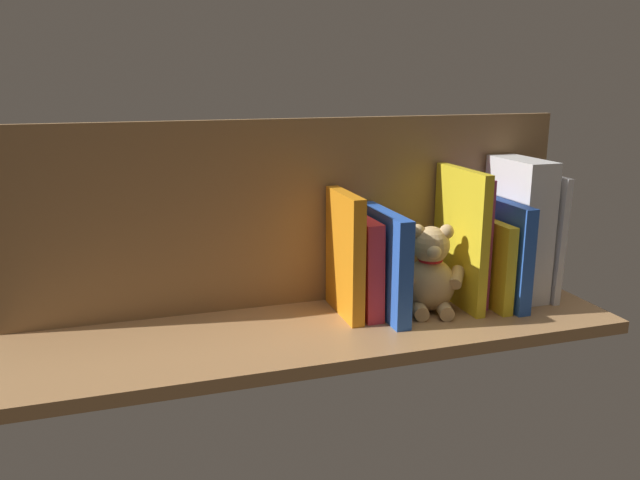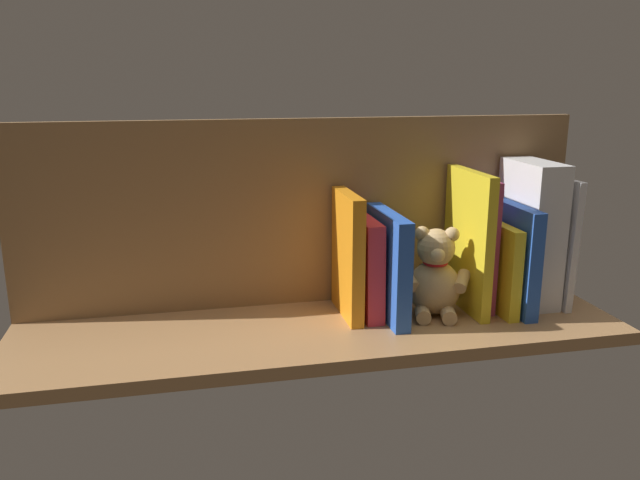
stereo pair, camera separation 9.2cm
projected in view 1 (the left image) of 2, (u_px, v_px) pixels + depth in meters
ground_plane at (320, 331)px, 110.23cm from camera, size 104.19×29.64×2.20cm
shelf_back_panel at (299, 213)px, 117.22cm from camera, size 104.19×1.50×34.33cm
book_0 at (537, 234)px, 123.46cm from camera, size 1.82×15.75×23.81cm
dictionary_thick_white at (517, 228)px, 122.14cm from camera, size 6.24×14.88×26.60cm
book_1 at (499, 251)px, 119.88cm from camera, size 2.49×18.79×19.43cm
book_2 at (484, 260)px, 119.86cm from camera, size 2.08×17.91×16.16cm
book_3 at (467, 238)px, 119.89cm from camera, size 1.96×14.07×23.95cm
book_4 at (460, 237)px, 117.52cm from camera, size 1.80×17.22×25.47cm
teddy_bear at (430, 273)px, 115.07cm from camera, size 12.58×12.04×16.14cm
book_5 at (384, 263)px, 113.32cm from camera, size 2.70×18.43×18.81cm
book_6 at (361, 265)px, 114.37cm from camera, size 3.42×14.28×17.56cm
book_7 at (345, 254)px, 112.67cm from camera, size 2.28×14.62×22.13cm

